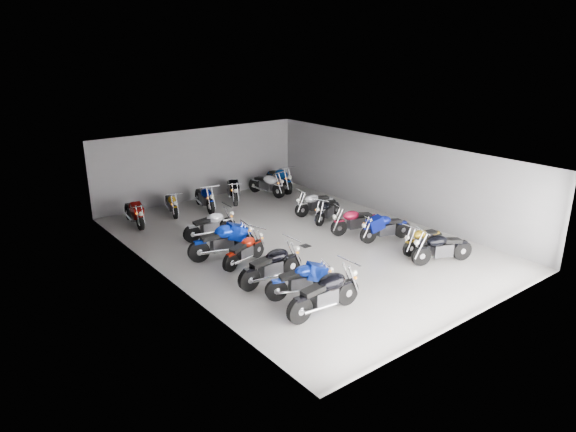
# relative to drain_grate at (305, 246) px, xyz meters

# --- Properties ---
(ground) EXTENTS (14.00, 14.00, 0.00)m
(ground) POSITION_rel_drain_grate_xyz_m (0.00, 0.50, -0.01)
(ground) COLOR gray
(ground) RESTS_ON ground
(wall_back) EXTENTS (10.00, 0.10, 3.20)m
(wall_back) POSITION_rel_drain_grate_xyz_m (0.00, 7.50, 1.59)
(wall_back) COLOR slate
(wall_back) RESTS_ON ground
(wall_left) EXTENTS (0.10, 14.00, 3.20)m
(wall_left) POSITION_rel_drain_grate_xyz_m (-5.00, 0.50, 1.59)
(wall_left) COLOR slate
(wall_left) RESTS_ON ground
(wall_right) EXTENTS (0.10, 14.00, 3.20)m
(wall_right) POSITION_rel_drain_grate_xyz_m (5.00, 0.50, 1.59)
(wall_right) COLOR slate
(wall_right) RESTS_ON ground
(ceiling) EXTENTS (10.00, 14.00, 0.04)m
(ceiling) POSITION_rel_drain_grate_xyz_m (0.00, 0.50, 3.21)
(ceiling) COLOR black
(ceiling) RESTS_ON wall_back
(drain_grate) EXTENTS (0.32, 0.32, 0.01)m
(drain_grate) POSITION_rel_drain_grate_xyz_m (0.00, 0.00, 0.00)
(drain_grate) COLOR black
(drain_grate) RESTS_ON ground
(motorcycle_left_a) EXTENTS (2.37, 0.47, 1.04)m
(motorcycle_left_a) POSITION_rel_drain_grate_xyz_m (-2.61, -3.96, 0.56)
(motorcycle_left_a) COLOR black
(motorcycle_left_a) RESTS_ON ground
(motorcycle_left_b) EXTENTS (2.01, 0.79, 0.91)m
(motorcycle_left_b) POSITION_rel_drain_grate_xyz_m (-2.51, -2.85, 0.49)
(motorcycle_left_b) COLOR black
(motorcycle_left_b) RESTS_ON ground
(motorcycle_left_c) EXTENTS (2.27, 0.45, 1.00)m
(motorcycle_left_c) POSITION_rel_drain_grate_xyz_m (-2.65, -1.62, 0.54)
(motorcycle_left_c) COLOR black
(motorcycle_left_c) RESTS_ON ground
(motorcycle_left_d) EXTENTS (1.91, 0.70, 0.86)m
(motorcycle_left_d) POSITION_rel_drain_grate_xyz_m (-2.53, 0.02, 0.47)
(motorcycle_left_d) COLOR black
(motorcycle_left_d) RESTS_ON ground
(motorcycle_left_e) EXTENTS (2.36, 0.57, 1.04)m
(motorcycle_left_e) POSITION_rel_drain_grate_xyz_m (-2.78, 0.96, 0.56)
(motorcycle_left_e) COLOR black
(motorcycle_left_e) RESTS_ON ground
(motorcycle_left_f) EXTENTS (2.08, 0.43, 0.91)m
(motorcycle_left_f) POSITION_rel_drain_grate_xyz_m (-2.23, 2.75, 0.49)
(motorcycle_left_f) COLOR black
(motorcycle_left_f) RESTS_ON ground
(motorcycle_right_a) EXTENTS (2.08, 0.90, 0.96)m
(motorcycle_right_a) POSITION_rel_drain_grate_xyz_m (2.56, -3.80, 0.52)
(motorcycle_right_a) COLOR black
(motorcycle_right_a) RESTS_ON ground
(motorcycle_right_b) EXTENTS (1.92, 0.38, 0.85)m
(motorcycle_right_b) POSITION_rel_drain_grate_xyz_m (2.82, -2.86, 0.46)
(motorcycle_right_b) COLOR black
(motorcycle_right_b) RESTS_ON ground
(motorcycle_right_c) EXTENTS (2.04, 0.67, 0.91)m
(motorcycle_right_c) POSITION_rel_drain_grate_xyz_m (2.61, -1.33, 0.49)
(motorcycle_right_c) COLOR black
(motorcycle_right_c) RESTS_ON ground
(motorcycle_right_d) EXTENTS (2.02, 0.69, 0.91)m
(motorcycle_right_d) POSITION_rel_drain_grate_xyz_m (2.29, -0.15, 0.49)
(motorcycle_right_d) COLOR black
(motorcycle_right_d) RESTS_ON ground
(motorcycle_right_e) EXTENTS (1.85, 0.82, 0.85)m
(motorcycle_right_e) POSITION_rel_drain_grate_xyz_m (2.39, 1.52, 0.46)
(motorcycle_right_e) COLOR black
(motorcycle_right_e) RESTS_ON ground
(motorcycle_right_f) EXTENTS (2.00, 0.45, 0.88)m
(motorcycle_right_f) POSITION_rel_drain_grate_xyz_m (2.58, 2.48, 0.48)
(motorcycle_right_f) COLOR black
(motorcycle_right_f) RESTS_ON ground
(motorcycle_back_a) EXTENTS (0.46, 2.12, 0.93)m
(motorcycle_back_a) POSITION_rel_drain_grate_xyz_m (-3.89, 5.82, 0.50)
(motorcycle_back_a) COLOR black
(motorcycle_back_a) RESTS_ON ground
(motorcycle_back_b) EXTENTS (0.60, 1.90, 0.85)m
(motorcycle_back_b) POSITION_rel_drain_grate_xyz_m (-2.15, 6.15, 0.46)
(motorcycle_back_b) COLOR black
(motorcycle_back_b) RESTS_ON ground
(motorcycle_back_c) EXTENTS (0.58, 2.18, 0.96)m
(motorcycle_back_c) POSITION_rel_drain_grate_xyz_m (-0.73, 5.90, 0.52)
(motorcycle_back_c) COLOR black
(motorcycle_back_c) RESTS_ON ground
(motorcycle_back_d) EXTENTS (1.04, 2.11, 0.98)m
(motorcycle_back_d) POSITION_rel_drain_grate_xyz_m (0.85, 6.17, 0.53)
(motorcycle_back_d) COLOR black
(motorcycle_back_d) RESTS_ON ground
(motorcycle_back_e) EXTENTS (0.61, 2.19, 0.97)m
(motorcycle_back_e) POSITION_rel_drain_grate_xyz_m (2.65, 6.04, 0.52)
(motorcycle_back_e) COLOR black
(motorcycle_back_e) RESTS_ON ground
(motorcycle_back_f) EXTENTS (0.57, 2.39, 1.05)m
(motorcycle_back_f) POSITION_rel_drain_grate_xyz_m (3.59, 6.34, 0.57)
(motorcycle_back_f) COLOR black
(motorcycle_back_f) RESTS_ON ground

